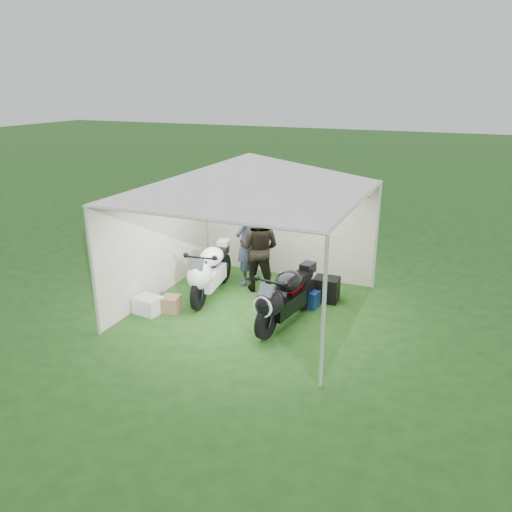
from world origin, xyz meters
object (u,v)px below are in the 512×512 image
object	(u,v)px
canopy_tent	(250,177)
motorcycle_black	(284,296)
motorcycle_white	(209,270)
crate_0	(148,305)
person_blue_jacket	(247,241)
crate_1	(171,304)
equipment_box	(326,289)
paddock_stand	(307,298)
person_dark_jacket	(259,248)

from	to	relation	value
canopy_tent	motorcycle_black	bearing A→B (deg)	-26.82
canopy_tent	motorcycle_white	bearing A→B (deg)	170.11
motorcycle_black	crate_0	distance (m)	2.63
person_blue_jacket	crate_1	size ratio (longest dim) A/B	5.66
equipment_box	paddock_stand	bearing A→B (deg)	-122.30
crate_1	equipment_box	bearing A→B (deg)	32.42
crate_1	person_dark_jacket	bearing A→B (deg)	55.78
person_dark_jacket	paddock_stand	bearing A→B (deg)	156.20
crate_0	person_dark_jacket	bearing A→B (deg)	51.92
person_dark_jacket	person_blue_jacket	size ratio (longest dim) A/B	0.96
person_dark_jacket	equipment_box	bearing A→B (deg)	175.50
paddock_stand	crate_1	world-z (taller)	paddock_stand
paddock_stand	crate_0	size ratio (longest dim) A/B	0.92
equipment_box	canopy_tent	bearing A→B (deg)	-144.14
motorcycle_black	crate_0	size ratio (longest dim) A/B	4.18
motorcycle_black	person_blue_jacket	world-z (taller)	person_blue_jacket
person_dark_jacket	crate_0	bearing A→B (deg)	47.93
person_blue_jacket	equipment_box	world-z (taller)	person_blue_jacket
person_dark_jacket	equipment_box	world-z (taller)	person_dark_jacket
person_dark_jacket	canopy_tent	bearing A→B (deg)	98.71
person_blue_jacket	crate_0	bearing A→B (deg)	-22.90
motorcycle_white	motorcycle_black	distance (m)	1.92
paddock_stand	canopy_tent	bearing A→B (deg)	-153.74
motorcycle_black	motorcycle_white	bearing A→B (deg)	171.43
crate_0	person_blue_jacket	bearing A→B (deg)	62.27
paddock_stand	person_blue_jacket	bearing A→B (deg)	157.60
crate_0	motorcycle_white	bearing A→B (deg)	58.06
equipment_box	motorcycle_white	bearing A→B (deg)	-161.73
person_dark_jacket	person_blue_jacket	distance (m)	0.44
paddock_stand	person_blue_jacket	size ratio (longest dim) A/B	0.24
canopy_tent	person_dark_jacket	size ratio (longest dim) A/B	3.10
crate_1	motorcycle_white	bearing A→B (deg)	68.50
motorcycle_black	equipment_box	distance (m)	1.44
motorcycle_white	crate_0	size ratio (longest dim) A/B	4.29
paddock_stand	person_blue_jacket	distance (m)	1.88
paddock_stand	person_dark_jacket	bearing A→B (deg)	160.19
person_dark_jacket	equipment_box	xyz separation A→B (m)	(1.47, -0.01, -0.67)
motorcycle_black	paddock_stand	size ratio (longest dim) A/B	4.55
motorcycle_black	equipment_box	xyz separation A→B (m)	(0.42, 1.34, -0.32)
person_blue_jacket	canopy_tent	bearing A→B (deg)	31.89
equipment_box	motorcycle_black	bearing A→B (deg)	-107.44
canopy_tent	motorcycle_white	distance (m)	2.24
canopy_tent	equipment_box	size ratio (longest dim) A/B	11.51
canopy_tent	equipment_box	distance (m)	2.80
paddock_stand	person_dark_jacket	size ratio (longest dim) A/B	0.25
motorcycle_white	equipment_box	bearing A→B (deg)	10.46
person_blue_jacket	person_dark_jacket	bearing A→B (deg)	64.74
canopy_tent	paddock_stand	bearing A→B (deg)	26.26
paddock_stand	crate_0	bearing A→B (deg)	-151.43
paddock_stand	crate_1	bearing A→B (deg)	-152.20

